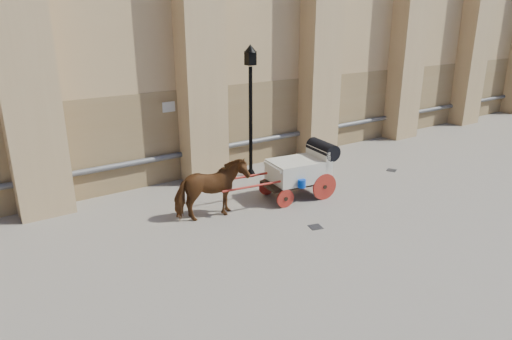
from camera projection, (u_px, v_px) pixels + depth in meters
ground at (295, 207)px, 13.18m from camera, size 90.00×90.00×0.00m
horse at (211, 190)px, 12.17m from camera, size 2.04×1.13×1.64m
carriage at (302, 168)px, 13.68m from camera, size 3.85×1.49×1.64m
street_lamp at (251, 108)px, 14.99m from camera, size 0.41×0.41×4.38m
drain_grate_near at (316, 227)px, 11.89m from camera, size 0.39×0.39×0.01m
drain_grate_far at (392, 170)px, 16.26m from camera, size 0.42×0.42×0.01m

